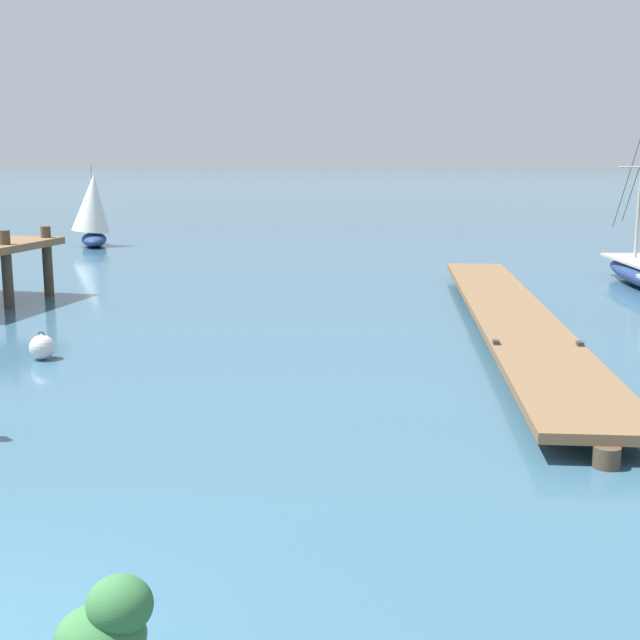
{
  "coord_description": "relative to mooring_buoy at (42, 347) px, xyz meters",
  "views": [
    {
      "loc": [
        3.99,
        -5.8,
        4.06
      ],
      "look_at": [
        2.58,
        7.82,
        1.4
      ],
      "focal_mm": 47.74,
      "sensor_mm": 36.0,
      "label": 1
    }
  ],
  "objects": [
    {
      "name": "floating_dock",
      "position": [
        9.77,
        3.96,
        0.11
      ],
      "size": [
        2.21,
        18.4,
        0.53
      ],
      "color": "brown",
      "rests_on": "ground"
    },
    {
      "name": "mooring_buoy",
      "position": [
        0.0,
        0.0,
        0.0
      ],
      "size": [
        0.51,
        0.51,
        0.58
      ],
      "color": "silver",
      "rests_on": "ground"
    },
    {
      "name": "distant_sailboat",
      "position": [
        -6.83,
        21.14,
        1.32
      ],
      "size": [
        2.38,
        3.5,
        3.63
      ],
      "color": "navy",
      "rests_on": "ground"
    }
  ]
}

